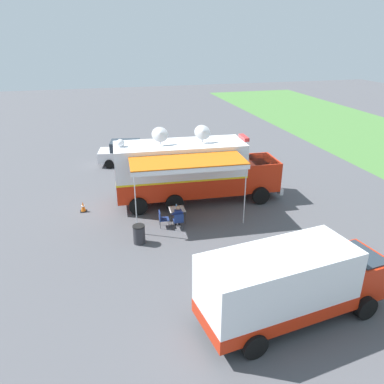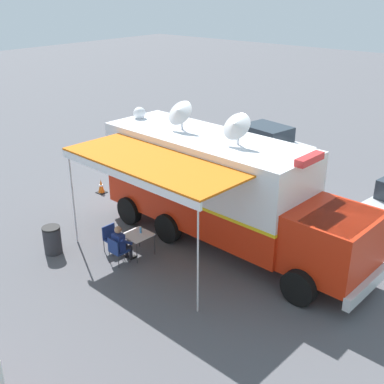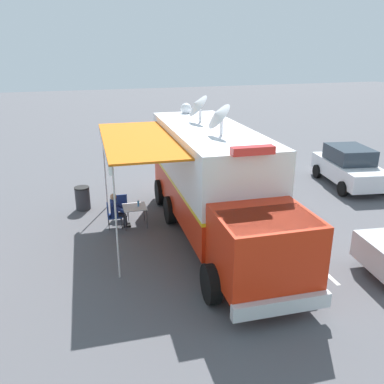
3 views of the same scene
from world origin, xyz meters
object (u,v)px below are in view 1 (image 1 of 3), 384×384
object	(u,v)px
folding_chair_at_table	(179,220)
support_truck	(291,284)
command_truck	(193,169)
car_behind_truck	(232,155)
trash_bin	(139,234)
traffic_cone	(83,207)
folding_chair_beside_table	(162,218)
seated_responder	(178,216)
folding_table	(177,210)
water_bottle	(176,206)
car_far_corner	(127,152)

from	to	relation	value
folding_chair_at_table	support_truck	size ratio (longest dim) A/B	0.12
command_truck	car_behind_truck	distance (m)	6.72
trash_bin	traffic_cone	distance (m)	4.88
folding_chair_at_table	folding_chair_beside_table	world-z (taller)	same
command_truck	folding_chair_at_table	size ratio (longest dim) A/B	11.04
command_truck	seated_responder	xyz separation A→B (m)	(3.00, -1.58, -1.30)
folding_chair_beside_table	seated_responder	world-z (taller)	seated_responder
traffic_cone	car_behind_truck	size ratio (longest dim) A/B	0.13
traffic_cone	seated_responder	bearing A→B (deg)	56.38
command_truck	folding_chair_at_table	xyz separation A→B (m)	(3.19, -1.59, -1.43)
folding_table	support_truck	bearing A→B (deg)	14.94
folding_chair_at_table	seated_responder	size ratio (longest dim) A/B	0.70
support_truck	folding_chair_at_table	bearing A→B (deg)	-162.76
trash_bin	traffic_cone	world-z (taller)	trash_bin
folding_table	folding_chair_at_table	world-z (taller)	folding_chair_at_table
support_truck	folding_chair_beside_table	bearing A→B (deg)	-158.65
folding_table	traffic_cone	size ratio (longest dim) A/B	1.45
folding_table	water_bottle	world-z (taller)	water_bottle
water_bottle	trash_bin	world-z (taller)	water_bottle
car_behind_truck	folding_chair_at_table	bearing A→B (deg)	-35.22
folding_chair_at_table	car_far_corner	distance (m)	10.98
seated_responder	car_behind_truck	bearing A→B (deg)	144.20
command_truck	folding_table	xyz separation A→B (m)	(2.39, -1.49, -1.27)
folding_chair_beside_table	traffic_cone	distance (m)	4.83
folding_chair_at_table	car_behind_truck	distance (m)	10.14
trash_bin	traffic_cone	xyz separation A→B (m)	(-4.14, -2.57, -0.18)
folding_chair_beside_table	command_truck	bearing A→B (deg)	139.64
car_far_corner	support_truck	bearing A→B (deg)	11.51
support_truck	car_behind_truck	xyz separation A→B (m)	(-15.46, 3.62, -0.51)
folding_chair_at_table	support_truck	xyz separation A→B (m)	(7.18, 2.23, 0.87)
trash_bin	support_truck	xyz separation A→B (m)	(6.32, 4.31, 0.93)
folding_table	water_bottle	xyz separation A→B (m)	(-0.14, 0.00, 0.16)
folding_chair_at_table	folding_chair_beside_table	xyz separation A→B (m)	(-0.44, -0.75, 0.00)
water_bottle	support_truck	distance (m)	8.41
folding_table	traffic_cone	distance (m)	5.37
car_far_corner	command_truck	bearing A→B (deg)	21.57
command_truck	folding_chair_beside_table	world-z (taller)	command_truck
water_bottle	car_far_corner	xyz separation A→B (m)	(-9.94, -1.55, 0.05)
folding_table	folding_chair_at_table	bearing A→B (deg)	-7.08
trash_bin	folding_chair_at_table	bearing A→B (deg)	112.39
support_truck	car_behind_truck	distance (m)	15.89
folding_table	trash_bin	xyz separation A→B (m)	(1.66, -2.18, -0.22)
seated_responder	traffic_cone	size ratio (longest dim) A/B	2.16
folding_table	seated_responder	size ratio (longest dim) A/B	0.67
folding_table	folding_chair_at_table	xyz separation A→B (m)	(0.80, -0.10, -0.16)
folding_chair_beside_table	car_far_corner	size ratio (longest dim) A/B	0.20
water_bottle	folding_chair_at_table	xyz separation A→B (m)	(0.94, -0.10, -0.32)
car_far_corner	traffic_cone	bearing A→B (deg)	-22.82
trash_bin	car_far_corner	world-z (taller)	car_far_corner
folding_chair_at_table	support_truck	bearing A→B (deg)	17.24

